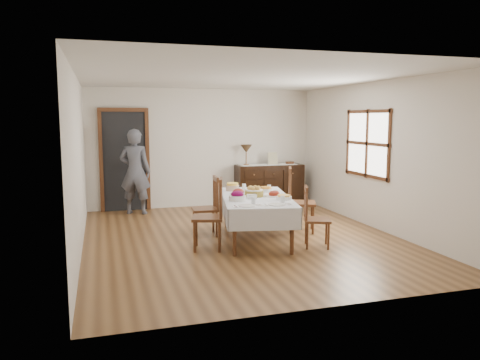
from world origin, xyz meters
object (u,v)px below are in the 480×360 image
object	(u,v)px
chair_right_near	(314,216)
table_lamp	(246,149)
chair_left_near	(211,214)
chair_left_far	(208,206)
chair_right_far	(298,199)
person	(135,169)
dining_table	(256,202)
sideboard	(269,185)

from	to	relation	value
chair_right_near	table_lamp	distance (m)	3.66
chair_left_near	chair_left_far	size ratio (longest dim) A/B	1.08
chair_right_far	chair_left_far	bearing A→B (deg)	105.49
person	table_lamp	bearing A→B (deg)	-154.67
chair_right_near	dining_table	bearing A→B (deg)	68.35
table_lamp	sideboard	bearing A→B (deg)	-1.93
chair_right_far	sideboard	size ratio (longest dim) A/B	0.73
chair_left_near	chair_left_far	distance (m)	0.86
chair_left_near	person	world-z (taller)	person
chair_left_near	sideboard	xyz separation A→B (m)	(2.11, 3.23, -0.08)
chair_left_near	person	xyz separation A→B (m)	(-0.88, 3.03, 0.39)
sideboard	table_lamp	bearing A→B (deg)	178.07
dining_table	chair_right_near	xyz separation A→B (m)	(0.71, -0.66, -0.15)
chair_left_near	sideboard	world-z (taller)	chair_left_near
chair_left_near	table_lamp	xyz separation A→B (m)	(1.57, 3.24, 0.73)
chair_left_far	sideboard	distance (m)	3.09
dining_table	chair_left_far	world-z (taller)	chair_left_far
dining_table	chair_right_near	size ratio (longest dim) A/B	2.39
chair_right_near	chair_left_far	bearing A→B (deg)	70.88
sideboard	chair_left_near	bearing A→B (deg)	-123.20
dining_table	chair_right_near	bearing A→B (deg)	-31.22
person	sideboard	bearing A→B (deg)	-155.91
chair_left_far	sideboard	world-z (taller)	chair_left_far
chair_left_near	chair_right_near	bearing A→B (deg)	93.53
dining_table	sideboard	xyz separation A→B (m)	(1.29, 2.89, -0.16)
dining_table	chair_left_far	size ratio (longest dim) A/B	2.24
chair_right_near	table_lamp	size ratio (longest dim) A/B	2.04
dining_table	person	bearing A→B (deg)	133.71
chair_left_far	table_lamp	bearing A→B (deg)	153.23
chair_left_far	dining_table	bearing A→B (deg)	56.68
chair_left_near	chair_right_far	distance (m)	1.83
chair_left_near	chair_left_far	xyz separation A→B (m)	(0.14, 0.85, -0.04)
chair_left_near	sideboard	size ratio (longest dim) A/B	0.71
dining_table	table_lamp	xyz separation A→B (m)	(0.75, 2.91, 0.65)
chair_left_near	chair_right_near	xyz separation A→B (m)	(1.53, -0.32, -0.07)
chair_left_far	sideboard	xyz separation A→B (m)	(1.97, 2.38, -0.05)
dining_table	person	world-z (taller)	person
chair_right_near	person	xyz separation A→B (m)	(-2.42, 3.36, 0.46)
sideboard	table_lamp	world-z (taller)	table_lamp
chair_right_near	person	world-z (taller)	person
chair_left_far	chair_right_near	size ratio (longest dim) A/B	1.06
sideboard	person	xyz separation A→B (m)	(-3.00, -0.19, 0.48)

